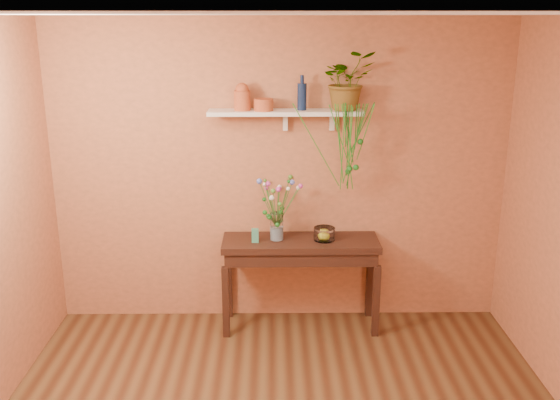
{
  "coord_description": "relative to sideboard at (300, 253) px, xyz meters",
  "views": [
    {
      "loc": [
        -0.06,
        -3.28,
        2.69
      ],
      "look_at": [
        0.0,
        1.55,
        1.25
      ],
      "focal_mm": 39.63,
      "sensor_mm": 36.0,
      "label": 1
    }
  ],
  "objects": [
    {
      "name": "carton",
      "position": [
        -0.39,
        -0.05,
        0.18
      ],
      "size": [
        0.06,
        0.05,
        0.12
      ],
      "primitive_type": "cube",
      "rotation": [
        0.0,
        0.0,
        0.02
      ],
      "color": "teal",
      "rests_on": "sideboard"
    },
    {
      "name": "bouquet",
      "position": [
        -0.2,
        0.01,
        0.51
      ],
      "size": [
        0.39,
        0.45,
        0.45
      ],
      "color": "#386B28",
      "rests_on": "glass_vase"
    },
    {
      "name": "lemon",
      "position": [
        0.2,
        -0.01,
        0.16
      ],
      "size": [
        0.08,
        0.08,
        0.08
      ],
      "primitive_type": "sphere",
      "color": "yellow",
      "rests_on": "glass_bowl"
    },
    {
      "name": "wall_shelf",
      "position": [
        -0.12,
        0.11,
        1.21
      ],
      "size": [
        1.3,
        0.24,
        0.19
      ],
      "color": "white",
      "rests_on": "room"
    },
    {
      "name": "glass_bowl",
      "position": [
        0.21,
        -0.0,
        0.17
      ],
      "size": [
        0.18,
        0.18,
        0.11
      ],
      "color": "white",
      "rests_on": "sideboard"
    },
    {
      "name": "terracotta_pot",
      "position": [
        -0.32,
        0.09,
        1.28
      ],
      "size": [
        0.19,
        0.19,
        0.1
      ],
      "primitive_type": "cylinder",
      "rotation": [
        0.0,
        0.0,
        -0.18
      ],
      "color": "#B94E2E",
      "rests_on": "wall_shelf"
    },
    {
      "name": "sideboard",
      "position": [
        0.0,
        0.0,
        0.0
      ],
      "size": [
        1.36,
        0.44,
        0.82
      ],
      "color": "#351C15",
      "rests_on": "ground"
    },
    {
      "name": "glass_vase",
      "position": [
        -0.21,
        0.01,
        0.22
      ],
      "size": [
        0.12,
        0.12,
        0.24
      ],
      "color": "white",
      "rests_on": "sideboard"
    },
    {
      "name": "spider_plant",
      "position": [
        0.38,
        0.13,
        1.48
      ],
      "size": [
        0.53,
        0.49,
        0.49
      ],
      "primitive_type": "imported",
      "rotation": [
        0.0,
        0.0,
        0.29
      ],
      "color": "#1A611B",
      "rests_on": "wall_shelf"
    },
    {
      "name": "plant_fronds",
      "position": [
        0.4,
        -0.03,
        0.93
      ],
      "size": [
        0.68,
        0.35,
        0.76
      ],
      "color": "#1A611B",
      "rests_on": "wall_shelf"
    },
    {
      "name": "terracotta_jug",
      "position": [
        -0.49,
        0.11,
        1.34
      ],
      "size": [
        0.18,
        0.18,
        0.23
      ],
      "color": "#B94E2E",
      "rests_on": "wall_shelf"
    },
    {
      "name": "blue_bottle",
      "position": [
        0.0,
        0.12,
        1.35
      ],
      "size": [
        0.08,
        0.08,
        0.29
      ],
      "color": "#0F1E42",
      "rests_on": "wall_shelf"
    },
    {
      "name": "room",
      "position": [
        -0.18,
        -1.76,
        0.65
      ],
      "size": [
        4.04,
        4.04,
        2.7
      ],
      "color": "brown",
      "rests_on": "ground"
    }
  ]
}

